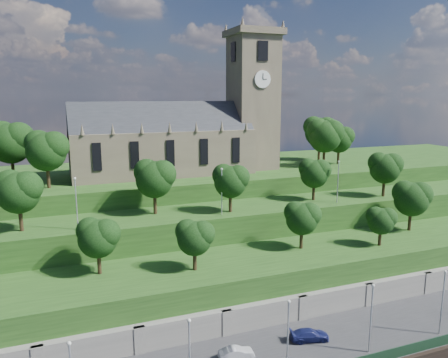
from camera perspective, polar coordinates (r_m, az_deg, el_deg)
name	(u,v)px	position (r m, az deg, el deg)	size (l,w,h in m)	color
promenade	(287,358)	(51.84, 8.21, -22.15)	(160.00, 12.00, 2.00)	#2D2D30
retaining_wall	(263,320)	(55.59, 5.10, -17.83)	(160.00, 2.10, 5.00)	slate
embankment_lower	(243,288)	(59.78, 2.51, -14.01)	(160.00, 12.00, 8.00)	#204517
embankment_upper	(215,247)	(68.48, -1.19, -8.87)	(160.00, 10.00, 12.00)	#204517
hilltop	(179,206)	(87.23, -5.91, -3.53)	(160.00, 32.00, 15.00)	#204517
church	(187,132)	(81.10, -4.82, 6.17)	(38.60, 12.35, 27.60)	brown
trees_lower	(267,221)	(58.58, 5.62, -5.49)	(66.60, 8.74, 8.01)	black
trees_upper	(221,177)	(65.13, -0.34, 0.32)	(62.72, 8.28, 8.12)	black
trees_hilltop	(182,139)	(79.59, -5.48, 5.24)	(73.71, 16.23, 10.02)	black
lamp_posts_promenade	(288,331)	(45.52, 8.35, -19.09)	(60.36, 0.36, 7.82)	#B2B2B7
lamp_posts_upper	(222,187)	(63.00, -0.30, -1.12)	(40.36, 0.36, 6.92)	#B2B2B7
car_middle	(236,353)	(49.21, 1.60, -21.77)	(1.31, 3.75, 1.24)	#A5A5A9
car_right	(309,335)	(53.01, 11.10, -19.35)	(1.82, 4.48, 1.30)	navy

